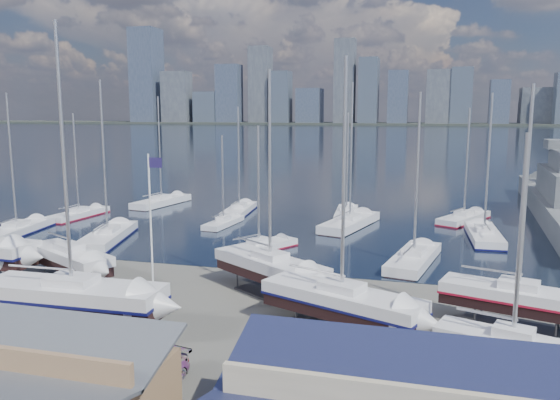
% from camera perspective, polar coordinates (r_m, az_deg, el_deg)
% --- Properties ---
extents(ground, '(1400.00, 1400.00, 0.00)m').
position_cam_1_polar(ground, '(39.54, -10.65, -11.02)').
color(ground, '#605E59').
rests_on(ground, ground).
extents(water, '(1400.00, 600.00, 0.40)m').
position_cam_1_polar(water, '(344.00, 12.40, 6.67)').
color(water, '#172436').
rests_on(water, ground).
extents(far_shore, '(1400.00, 80.00, 2.20)m').
position_cam_1_polar(far_shore, '(603.69, 13.62, 7.73)').
color(far_shore, '#2D332D').
rests_on(far_shore, ground).
extents(skyline, '(639.14, 43.80, 107.69)m').
position_cam_1_polar(skyline, '(598.13, 12.98, 11.38)').
color(skyline, '#475166').
rests_on(skyline, far_shore).
extents(shed_grey, '(12.60, 8.40, 4.17)m').
position_cam_1_polar(shed_grey, '(26.43, -26.68, -17.37)').
color(shed_grey, '#8C6B4C').
rests_on(shed_grey, ground).
extents(sailboat_cradle_2, '(9.55, 6.63, 15.38)m').
position_cam_1_polar(sailboat_cradle_2, '(46.92, -21.11, -5.64)').
color(sailboat_cradle_2, '#2D2D33').
rests_on(sailboat_cradle_2, ground).
extents(sailboat_cradle_3, '(11.83, 3.63, 18.76)m').
position_cam_1_polar(sailboat_cradle_3, '(36.65, -20.87, -9.45)').
color(sailboat_cradle_3, '#2D2D33').
rests_on(sailboat_cradle_3, ground).
extents(sailboat_cradle_4, '(10.06, 7.90, 16.52)m').
position_cam_1_polar(sailboat_cradle_4, '(40.95, -1.05, -7.04)').
color(sailboat_cradle_4, '#2D2D33').
rests_on(sailboat_cradle_4, ground).
extents(sailboat_cradle_5, '(10.71, 6.58, 16.71)m').
position_cam_1_polar(sailboat_cradle_5, '(34.07, 6.45, -10.49)').
color(sailboat_cradle_5, '#2D2D33').
rests_on(sailboat_cradle_5, ground).
extents(sailboat_cradle_6, '(9.73, 5.18, 15.21)m').
position_cam_1_polar(sailboat_cradle_6, '(37.75, 23.60, -9.37)').
color(sailboat_cradle_6, '#2D2D33').
rests_on(sailboat_cradle_6, ground).
extents(sailboat_cradle_7, '(7.82, 4.48, 12.59)m').
position_cam_1_polar(sailboat_cradle_7, '(30.72, 23.14, -13.85)').
color(sailboat_cradle_7, '#2D2D33').
rests_on(sailboat_cradle_7, ground).
extents(sailboat_moored_0, '(4.47, 11.23, 16.33)m').
position_cam_1_polar(sailboat_moored_0, '(67.76, -25.78, -3.02)').
color(sailboat_moored_0, black).
rests_on(sailboat_moored_0, water).
extents(sailboat_moored_1, '(3.45, 9.58, 14.03)m').
position_cam_1_polar(sailboat_moored_1, '(75.35, -20.26, -1.52)').
color(sailboat_moored_1, black).
rests_on(sailboat_moored_1, water).
extents(sailboat_moored_2, '(4.88, 11.30, 16.51)m').
position_cam_1_polar(sailboat_moored_2, '(82.00, -12.27, -0.32)').
color(sailboat_moored_2, black).
rests_on(sailboat_moored_2, water).
extents(sailboat_moored_3, '(6.11, 12.20, 17.57)m').
position_cam_1_polar(sailboat_moored_3, '(60.75, -17.53, -3.84)').
color(sailboat_moored_3, black).
rests_on(sailboat_moored_3, water).
extents(sailboat_moored_4, '(2.82, 7.69, 11.35)m').
position_cam_1_polar(sailboat_moored_4, '(65.97, -5.93, -2.43)').
color(sailboat_moored_4, black).
rests_on(sailboat_moored_4, water).
extents(sailboat_moored_5, '(3.72, 10.19, 14.91)m').
position_cam_1_polar(sailboat_moored_5, '(73.77, -4.26, -1.19)').
color(sailboat_moored_5, black).
rests_on(sailboat_moored_5, water).
extents(sailboat_moored_6, '(6.51, 8.59, 12.84)m').
position_cam_1_polar(sailboat_moored_6, '(53.91, -2.22, -5.04)').
color(sailboat_moored_6, black).
rests_on(sailboat_moored_6, water).
extents(sailboat_moored_7, '(6.13, 12.19, 17.72)m').
position_cam_1_polar(sailboat_moored_7, '(65.30, 7.30, -2.58)').
color(sailboat_moored_7, black).
rests_on(sailboat_moored_7, water).
extents(sailboat_moored_8, '(3.38, 9.61, 14.09)m').
position_cam_1_polar(sailboat_moored_8, '(71.93, 6.95, -1.50)').
color(sailboat_moored_8, black).
rests_on(sailboat_moored_8, water).
extents(sailboat_moored_9, '(4.95, 10.94, 15.95)m').
position_cam_1_polar(sailboat_moored_9, '(50.82, 13.80, -6.17)').
color(sailboat_moored_9, black).
rests_on(sailboat_moored_9, water).
extents(sailboat_moored_10, '(3.45, 10.97, 16.24)m').
position_cam_1_polar(sailboat_moored_10, '(62.51, 20.52, -3.64)').
color(sailboat_moored_10, black).
rests_on(sailboat_moored_10, water).
extents(sailboat_moored_11, '(7.08, 9.97, 14.71)m').
position_cam_1_polar(sailboat_moored_11, '(71.77, 18.65, -1.94)').
color(sailboat_moored_11, black).
rests_on(sailboat_moored_11, water).
extents(car_b, '(5.01, 3.05, 1.56)m').
position_cam_1_polar(car_b, '(30.08, -20.19, -16.52)').
color(car_b, gray).
rests_on(car_b, ground).
extents(car_c, '(2.91, 5.94, 1.62)m').
position_cam_1_polar(car_c, '(31.76, -18.12, -14.92)').
color(car_c, gray).
rests_on(car_c, ground).
extents(car_d, '(2.78, 4.98, 1.36)m').
position_cam_1_polar(car_d, '(28.93, -13.30, -17.46)').
color(car_d, gray).
rests_on(car_d, ground).
extents(flagpole, '(0.97, 0.12, 10.97)m').
position_cam_1_polar(flagpole, '(35.77, -13.24, -2.82)').
color(flagpole, white).
rests_on(flagpole, ground).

